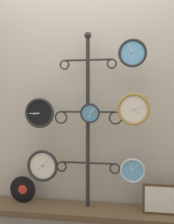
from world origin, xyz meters
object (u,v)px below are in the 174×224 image
at_px(clock_middle_center, 90,113).
at_px(vinyl_record, 23,189).
at_px(clock_top_right, 133,53).
at_px(clock_middle_left, 40,113).
at_px(clock_bottom_left, 43,166).
at_px(picture_frame, 165,200).
at_px(clock_middle_right, 134,109).
at_px(display_stand, 88,156).
at_px(clock_bottom_right, 133,171).

bearing_deg(clock_middle_center, vinyl_record, 175.45).
xyz_separation_m(clock_top_right, clock_middle_left, (-0.90, -0.01, -0.56)).
xyz_separation_m(clock_middle_left, vinyl_record, (-0.22, 0.09, -0.81)).
relative_size(clock_middle_left, clock_bottom_left, 0.94).
height_order(clock_middle_center, picture_frame, clock_middle_center).
height_order(clock_top_right, clock_middle_right, clock_top_right).
xyz_separation_m(clock_middle_left, clock_middle_center, (0.50, 0.03, 0.00)).
bearing_deg(clock_bottom_left, display_stand, 13.98).
bearing_deg(clock_middle_right, vinyl_record, 176.08).
xyz_separation_m(display_stand, clock_top_right, (0.44, -0.10, 1.00)).
distance_m(clock_middle_left, clock_bottom_right, 1.06).
bearing_deg(clock_middle_left, display_stand, 13.41).
distance_m(clock_middle_left, clock_middle_center, 0.50).
xyz_separation_m(clock_middle_left, picture_frame, (1.21, 0.02, -0.81)).
height_order(clock_bottom_left, picture_frame, clock_bottom_left).
bearing_deg(vinyl_record, picture_frame, -2.72).
height_order(clock_middle_left, clock_middle_center, clock_middle_left).
xyz_separation_m(clock_top_right, clock_middle_center, (-0.40, 0.03, -0.56)).
distance_m(display_stand, clock_middle_left, 0.65).
relative_size(clock_middle_left, vinyl_record, 1.07).
relative_size(clock_middle_center, clock_bottom_right, 0.81).
xyz_separation_m(display_stand, vinyl_record, (-0.69, -0.02, -0.37)).
bearing_deg(clock_bottom_right, clock_middle_right, -77.43).
bearing_deg(vinyl_record, clock_middle_center, -4.55).
height_order(clock_top_right, clock_bottom_left, clock_top_right).
bearing_deg(picture_frame, clock_top_right, -177.34).
bearing_deg(display_stand, clock_top_right, -13.07).
xyz_separation_m(clock_top_right, vinyl_record, (-1.13, 0.08, -1.37)).
distance_m(display_stand, clock_top_right, 1.10).
xyz_separation_m(clock_middle_center, clock_middle_right, (0.42, -0.02, 0.04)).
distance_m(clock_middle_center, clock_bottom_right, 0.68).
distance_m(display_stand, clock_middle_center, 0.44).
height_order(clock_middle_center, clock_middle_right, clock_middle_right).
bearing_deg(vinyl_record, clock_middle_left, -22.26).
height_order(clock_bottom_left, clock_bottom_right, clock_bottom_left).
bearing_deg(picture_frame, clock_middle_center, 179.13).
bearing_deg(clock_middle_center, display_stand, 113.67).
bearing_deg(clock_middle_left, clock_middle_right, 0.86).
bearing_deg(display_stand, clock_bottom_left, -166.02).
relative_size(display_stand, picture_frame, 4.39).
relative_size(display_stand, clock_middle_right, 5.90).
bearing_deg(vinyl_record, clock_bottom_left, -19.83).
height_order(clock_middle_left, clock_bottom_right, clock_middle_left).
bearing_deg(display_stand, clock_middle_right, -12.18).
height_order(clock_top_right, vinyl_record, clock_top_right).
xyz_separation_m(clock_middle_right, clock_bottom_left, (-0.89, -0.01, -0.57)).
distance_m(clock_middle_left, picture_frame, 1.46).
bearing_deg(clock_middle_right, clock_middle_center, 177.16).
height_order(clock_middle_right, vinyl_record, clock_middle_right).
bearing_deg(clock_top_right, clock_middle_right, 19.70).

